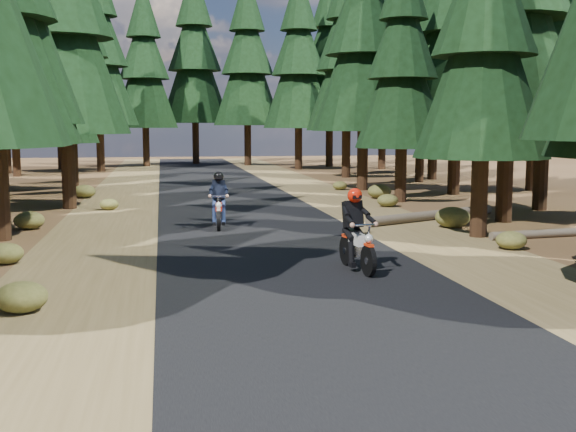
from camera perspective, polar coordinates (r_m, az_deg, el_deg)
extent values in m
plane|color=#4B331B|center=(15.30, 0.97, -4.78)|extent=(120.00, 120.00, 0.00)
cube|color=black|center=(20.15, -1.72, -1.87)|extent=(6.00, 100.00, 0.01)
cube|color=brown|center=(20.03, -14.87, -2.17)|extent=(3.20, 100.00, 0.01)
cube|color=brown|center=(21.30, 10.63, -1.51)|extent=(3.20, 100.00, 0.01)
cylinder|color=black|center=(21.16, 14.97, 4.46)|extent=(0.48, 0.48, 4.52)
cone|color=black|center=(21.23, 15.22, 12.09)|extent=(3.84, 3.84, 5.65)
cylinder|color=black|center=(24.74, 16.88, 6.28)|extent=(0.53, 0.53, 5.84)
cone|color=black|center=(24.97, 17.19, 14.68)|extent=(4.96, 4.96, 7.30)
cylinder|color=black|center=(28.72, 19.50, 6.85)|extent=(0.56, 0.56, 6.43)
cone|color=black|center=(29.00, 19.84, 14.81)|extent=(5.47, 5.47, 8.04)
cylinder|color=black|center=(28.81, -17.05, 6.23)|extent=(0.53, 0.53, 5.72)
cone|color=black|center=(28.99, -17.32, 13.31)|extent=(4.86, 4.86, 7.15)
cylinder|color=black|center=(30.41, 8.93, 5.35)|extent=(0.48, 0.48, 4.51)
cone|color=black|center=(30.46, 9.04, 10.66)|extent=(3.83, 3.83, 5.64)
cone|color=black|center=(30.65, 9.11, 14.44)|extent=(2.93, 2.93, 4.06)
cylinder|color=black|center=(34.21, 13.07, 7.09)|extent=(0.56, 0.56, 6.47)
cone|color=black|center=(34.46, 13.26, 13.83)|extent=(5.50, 5.50, 8.09)
cylinder|color=black|center=(35.70, -16.74, 6.30)|extent=(0.53, 0.53, 5.64)
cone|color=black|center=(35.84, -16.94, 11.94)|extent=(4.79, 4.79, 7.05)
cone|color=black|center=(36.16, -17.10, 15.94)|extent=(3.67, 3.67, 5.08)
cylinder|color=black|center=(35.80, 5.93, 6.71)|extent=(0.53, 0.53, 5.83)
cone|color=black|center=(35.96, 6.01, 12.53)|extent=(4.95, 4.95, 7.29)
cylinder|color=black|center=(41.43, 10.39, 5.85)|extent=(0.48, 0.48, 4.61)
cone|color=black|center=(41.47, 10.48, 9.83)|extent=(3.92, 3.92, 5.77)
cone|color=black|center=(41.62, 10.55, 12.69)|extent=(3.00, 3.00, 4.15)
cone|color=black|center=(41.88, 10.62, 15.52)|extent=(2.08, 2.08, 3.46)
cylinder|color=black|center=(42.50, -17.16, 5.55)|extent=(0.48, 0.48, 4.42)
cone|color=black|center=(42.53, -17.30, 9.27)|extent=(3.76, 3.76, 5.52)
cone|color=black|center=(42.66, -17.40, 11.93)|extent=(2.87, 2.87, 3.98)
cone|color=black|center=(42.88, -17.50, 14.58)|extent=(1.99, 1.99, 3.31)
cylinder|color=black|center=(44.54, 4.63, 6.76)|extent=(0.53, 0.53, 5.76)
cone|color=black|center=(44.66, 4.67, 11.39)|extent=(4.90, 4.90, 7.21)
cone|color=black|center=(44.93, 4.71, 14.69)|extent=(3.75, 3.75, 5.19)
cylinder|color=black|center=(48.31, -20.73, 5.75)|extent=(0.49, 0.49, 4.75)
cone|color=black|center=(48.36, -20.89, 9.27)|extent=(4.04, 4.04, 5.93)
cone|color=black|center=(48.50, -21.00, 11.79)|extent=(3.09, 3.09, 4.27)
cone|color=black|center=(48.74, -21.12, 14.29)|extent=(2.14, 2.14, 3.56)
cylinder|color=black|center=(49.41, 8.85, 6.68)|extent=(0.53, 0.53, 5.66)
cone|color=black|center=(49.51, 8.93, 10.77)|extent=(4.81, 4.81, 7.07)
cone|color=black|center=(49.74, 8.98, 13.70)|extent=(3.68, 3.68, 5.09)
cylinder|color=black|center=(43.68, 11.40, 6.79)|extent=(0.54, 0.54, 6.00)
cone|color=black|center=(43.82, 11.52, 11.70)|extent=(5.10, 5.10, 7.50)
cone|color=black|center=(44.13, 11.61, 15.20)|extent=(3.90, 3.90, 5.40)
cylinder|color=black|center=(37.25, 18.78, 6.21)|extent=(0.52, 0.52, 5.60)
cone|color=black|center=(37.38, 19.00, 11.58)|extent=(4.76, 4.76, 7.00)
cone|color=black|center=(37.68, 19.16, 15.40)|extent=(3.64, 3.64, 5.04)
cylinder|color=black|center=(51.87, -14.66, 6.96)|extent=(0.56, 0.56, 6.40)
cone|color=black|center=(52.03, -14.80, 11.37)|extent=(5.44, 5.44, 8.00)
cone|color=black|center=(52.33, -14.90, 14.51)|extent=(4.16, 4.16, 5.76)
cylinder|color=black|center=(52.63, 0.84, 6.97)|extent=(0.54, 0.54, 6.00)
cone|color=black|center=(52.75, 0.84, 11.05)|extent=(5.10, 5.10, 7.50)
cone|color=black|center=(53.00, 0.85, 13.96)|extent=(3.90, 3.90, 5.40)
cylinder|color=black|center=(55.17, -17.54, 7.07)|extent=(0.57, 0.57, 6.80)
cone|color=black|center=(55.35, -17.71, 11.47)|extent=(5.78, 5.78, 8.50)
cone|color=black|center=(55.68, -17.83, 14.60)|extent=(4.42, 4.42, 6.12)
cylinder|color=black|center=(56.19, 3.29, 7.17)|extent=(0.56, 0.56, 6.40)
cone|color=black|center=(56.33, 3.32, 11.25)|extent=(5.44, 5.44, 8.00)
cone|color=black|center=(56.61, 3.34, 14.15)|extent=(4.16, 4.16, 5.76)
cylinder|color=black|center=(57.71, -11.18, 6.85)|extent=(0.54, 0.54, 6.00)
cone|color=black|center=(57.82, -11.27, 10.57)|extent=(5.10, 5.10, 7.50)
cone|color=black|center=(58.05, -11.34, 13.23)|extent=(3.90, 3.90, 5.40)
cone|color=black|center=(58.41, -11.40, 15.86)|extent=(2.70, 2.70, 4.50)
cylinder|color=black|center=(58.11, -3.21, 7.17)|extent=(0.56, 0.56, 6.40)
cone|color=black|center=(58.25, -3.24, 11.11)|extent=(5.44, 5.44, 8.00)
cone|color=black|center=(58.52, -3.26, 13.93)|extent=(4.16, 4.16, 5.76)
cone|color=black|center=(58.93, -3.28, 16.71)|extent=(2.88, 2.88, 4.80)
cylinder|color=black|center=(60.77, -7.33, 7.31)|extent=(0.57, 0.57, 6.80)
cone|color=black|center=(60.93, -7.39, 11.31)|extent=(5.78, 5.78, 8.50)
cone|color=black|center=(61.23, -7.44, 14.17)|extent=(4.42, 4.42, 6.12)
cylinder|color=black|center=(51.71, -21.41, 6.26)|extent=(0.52, 0.52, 5.60)
cone|color=black|center=(51.80, -21.59, 10.13)|extent=(4.76, 4.76, 7.00)
cone|color=black|center=(52.02, -21.72, 12.90)|extent=(3.64, 3.64, 5.04)
cylinder|color=black|center=(53.12, 7.46, 6.91)|extent=(0.54, 0.54, 6.00)
cone|color=black|center=(53.24, 7.53, 10.95)|extent=(5.10, 5.10, 7.50)
cone|color=black|center=(53.49, 7.57, 13.84)|extent=(3.90, 3.90, 5.40)
cylinder|color=#4C4233|center=(24.85, 11.39, 0.06)|extent=(5.45, 3.02, 0.32)
cylinder|color=#4C4233|center=(21.92, 20.22, -1.28)|extent=(4.07, 0.75, 0.24)
ellipsoid|color=#474C1E|center=(17.82, -21.43, -2.78)|extent=(0.81, 0.81, 0.49)
ellipsoid|color=#474C1E|center=(23.51, -19.77, -0.33)|extent=(0.92, 0.92, 0.55)
ellipsoid|color=#474C1E|center=(28.01, -13.96, 0.90)|extent=(0.72, 0.72, 0.43)
ellipsoid|color=#474C1E|center=(13.16, -20.31, -6.03)|extent=(0.88, 0.88, 0.53)
ellipsoid|color=#474C1E|center=(19.42, 17.23, -1.85)|extent=(0.79, 0.79, 0.47)
ellipsoid|color=#474C1E|center=(28.55, 7.88, 1.23)|extent=(0.83, 0.83, 0.50)
ellipsoid|color=#474C1E|center=(23.05, 12.87, -0.10)|extent=(1.09, 1.09, 0.65)
ellipsoid|color=#474C1E|center=(35.84, 4.12, 2.42)|extent=(0.73, 0.73, 0.44)
ellipsoid|color=#474C1E|center=(31.78, 7.24, 1.94)|extent=(1.03, 1.03, 0.62)
ellipsoid|color=#474C1E|center=(32.94, -15.80, 1.88)|extent=(0.98, 0.98, 0.59)
cube|color=black|center=(15.72, 5.52, 0.02)|extent=(0.43, 0.29, 0.58)
sphere|color=red|center=(15.67, 5.54, 1.57)|extent=(0.36, 0.36, 0.33)
cube|color=black|center=(22.34, -5.50, 2.03)|extent=(0.41, 0.27, 0.56)
sphere|color=black|center=(22.31, -5.52, 3.08)|extent=(0.34, 0.34, 0.31)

